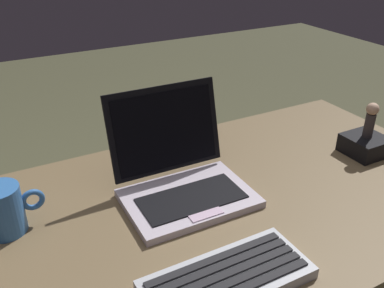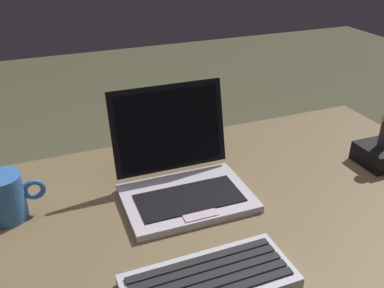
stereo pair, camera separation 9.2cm
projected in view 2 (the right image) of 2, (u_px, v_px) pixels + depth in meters
desk at (157, 253)px, 0.96m from camera, size 1.58×0.70×0.72m
laptop_front at (181, 175)px, 0.97m from camera, size 0.29×0.25×0.23m
external_keyboard at (209, 281)px, 0.73m from camera, size 0.30×0.13×0.03m
figurine_stand at (380, 155)px, 1.09m from camera, size 0.10×0.10×0.05m
coffee_mug at (6, 197)px, 0.88m from camera, size 0.12×0.08×0.10m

